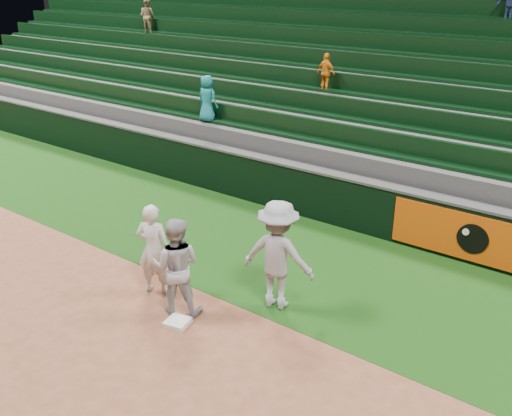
{
  "coord_description": "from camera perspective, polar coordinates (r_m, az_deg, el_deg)",
  "views": [
    {
      "loc": [
        6.16,
        -5.92,
        5.6
      ],
      "look_at": [
        -0.05,
        2.3,
        1.3
      ],
      "focal_mm": 40.0,
      "sensor_mm": 36.0,
      "label": 1
    }
  ],
  "objects": [
    {
      "name": "stadium_seating",
      "position": [
        16.58,
        14.33,
        8.35
      ],
      "size": [
        36.0,
        5.95,
        5.42
      ],
      "color": "#3C3C3E",
      "rests_on": "ground"
    },
    {
      "name": "foul_grass",
      "position": [
        12.19,
        2.19,
        -4.67
      ],
      "size": [
        36.0,
        4.2,
        0.01
      ],
      "primitive_type": "cube",
      "color": "#12380E",
      "rests_on": "ground"
    },
    {
      "name": "base_coach",
      "position": [
        9.97,
        2.21,
        -4.74
      ],
      "size": [
        1.43,
        1.02,
        2.01
      ],
      "primitive_type": "imported",
      "rotation": [
        0.0,
        0.0,
        3.36
      ],
      "color": "#9B9DA8",
      "rests_on": "foul_grass"
    },
    {
      "name": "ground",
      "position": [
        10.21,
        -7.7,
        -10.83
      ],
      "size": [
        70.0,
        70.0,
        0.0
      ],
      "primitive_type": "plane",
      "color": "brown",
      "rests_on": "ground"
    },
    {
      "name": "baserunner",
      "position": [
        9.95,
        -7.98,
        -5.8
      ],
      "size": [
        1.09,
        1.02,
        1.79
      ],
      "primitive_type": "imported",
      "rotation": [
        0.0,
        0.0,
        3.66
      ],
      "color": "#A9ABB4",
      "rests_on": "ground"
    },
    {
      "name": "field_wall",
      "position": [
        13.63,
        7.63,
        1.08
      ],
      "size": [
        36.0,
        0.45,
        1.25
      ],
      "color": "black",
      "rests_on": "ground"
    },
    {
      "name": "first_baseman",
      "position": [
        10.62,
        -10.21,
        -4.08
      ],
      "size": [
        0.76,
        0.64,
        1.77
      ],
      "primitive_type": "imported",
      "rotation": [
        0.0,
        0.0,
        3.55
      ],
      "color": "silver",
      "rests_on": "ground"
    },
    {
      "name": "first_base",
      "position": [
        10.02,
        -7.85,
        -11.25
      ],
      "size": [
        0.45,
        0.45,
        0.09
      ],
      "primitive_type": "cube",
      "rotation": [
        0.0,
        0.0,
        0.21
      ],
      "color": "white",
      "rests_on": "ground"
    }
  ]
}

